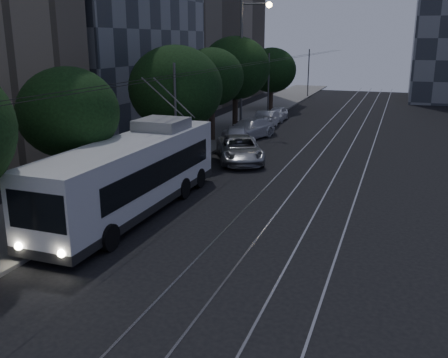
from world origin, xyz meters
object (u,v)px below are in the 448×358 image
car_white_b (248,129)px  car_white_c (265,120)px  pickup_silver (240,149)px  car_white_a (236,136)px  streetlamp_far (246,54)px  trolleybus (134,174)px  car_white_d (277,114)px

car_white_b → car_white_c: size_ratio=1.17×
pickup_silver → car_white_a: size_ratio=1.34×
car_white_a → car_white_b: size_ratio=0.81×
pickup_silver → car_white_c: size_ratio=1.27×
pickup_silver → car_white_a: 4.46m
car_white_a → car_white_c: (0.03, 7.54, 0.01)m
pickup_silver → streetlamp_far: 11.53m
streetlamp_far → car_white_c: bearing=59.0°
trolleybus → car_white_c: trolleybus is taller
streetlamp_far → pickup_silver: bearing=-74.8°
car_white_a → car_white_b: (0.00, 2.92, 0.03)m
trolleybus → car_white_a: bearing=91.4°
trolleybus → streetlamp_far: size_ratio=1.20×
trolleybus → car_white_a: trolleybus is taller
trolleybus → pickup_silver: (1.40, 10.35, -0.91)m
car_white_a → pickup_silver: bearing=-86.7°
trolleybus → car_white_a: size_ratio=2.98×
car_white_d → streetlamp_far: 8.31m
car_white_b → streetlamp_far: bearing=130.5°
car_white_a → car_white_b: bearing=72.3°
car_white_b → car_white_d: 8.92m
pickup_silver → car_white_b: bearing=78.4°
car_white_a → streetlamp_far: size_ratio=0.40×
pickup_silver → car_white_d: 16.08m
car_white_b → car_white_c: bearing=108.8°
trolleybus → car_white_c: (-0.17, 22.06, -0.97)m
pickup_silver → car_white_b: size_ratio=1.09×
car_white_b → car_white_d: car_white_b is taller
car_white_b → trolleybus: bearing=-70.2°
trolleybus → pickup_silver: bearing=82.9°
car_white_c → car_white_d: car_white_c is taller
car_white_c → streetlamp_far: (-1.11, -1.85, 5.42)m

